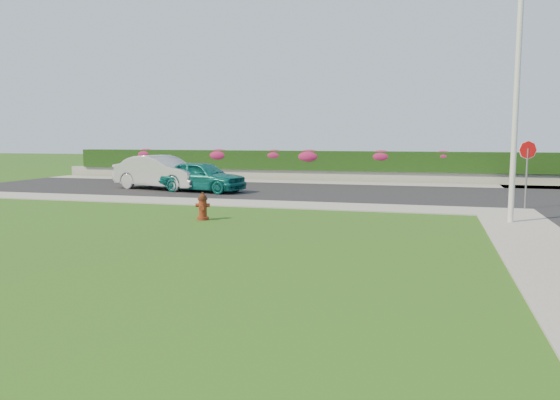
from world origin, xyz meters
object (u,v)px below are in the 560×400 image
(sedan_silver, at_px, (161,172))
(stop_sign, at_px, (527,159))
(fire_hydrant, at_px, (203,207))
(sedan_teal, at_px, (202,176))
(utility_pole, at_px, (516,114))

(sedan_silver, xyz_separation_m, stop_sign, (15.48, -3.04, 0.92))
(sedan_silver, height_order, stop_sign, stop_sign)
(fire_hydrant, xyz_separation_m, sedan_silver, (-5.66, 8.19, 0.44))
(sedan_teal, bearing_deg, fire_hydrant, -145.26)
(fire_hydrant, height_order, stop_sign, stop_sign)
(fire_hydrant, relative_size, utility_pole, 0.13)
(fire_hydrant, xyz_separation_m, sedan_teal, (-3.32, 7.58, 0.34))
(sedan_teal, height_order, sedan_silver, sedan_silver)
(utility_pole, bearing_deg, sedan_silver, 156.25)
(sedan_silver, distance_m, utility_pole, 16.09)
(stop_sign, bearing_deg, utility_pole, -102.88)
(utility_pole, distance_m, stop_sign, 3.76)
(sedan_silver, height_order, utility_pole, utility_pole)
(sedan_teal, relative_size, utility_pole, 0.65)
(fire_hydrant, bearing_deg, sedan_silver, 110.89)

